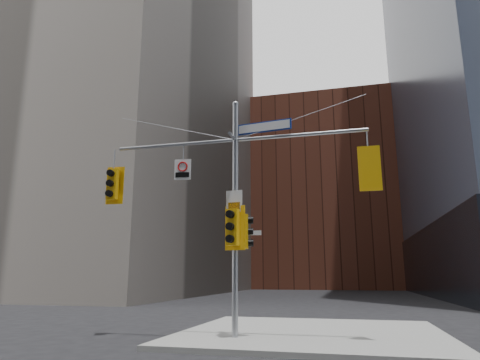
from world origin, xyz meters
The scene contains 13 objects.
ground centered at (0.00, 0.00, 0.00)m, with size 160.00×160.00×0.00m, color black.
sidewalk_corner centered at (2.00, 4.00, 0.07)m, with size 8.00×8.00×0.15m, color gray.
brick_midrise centered at (0.00, 58.00, 14.00)m, with size 26.00×20.00×28.00m, color brown.
signal_assembly centered at (0.00, 1.99, 4.42)m, with size 8.00×0.80×7.30m.
traffic_light_west_arm centered at (-4.20, 2.01, 4.80)m, with size 0.61×0.49×1.27m.
traffic_light_east_arm centered at (3.95, 1.99, 4.80)m, with size 0.62×0.49×1.29m.
traffic_light_pole_side centered at (0.32, 2.01, 3.13)m, with size 0.43×0.36×1.01m.
traffic_light_pole_front centered at (0.00, 1.73, 3.24)m, with size 0.63×0.54×1.32m.
street_sign_blade centered at (0.91, 2.00, 6.35)m, with size 1.74×0.26×0.34m.
regulatory_sign_arm centered at (-1.73, 1.97, 5.17)m, with size 0.53×0.11×0.67m.
regulatory_sign_pole centered at (0.00, 1.88, 4.02)m, with size 0.50×0.06×0.66m.
street_blade_ew centered at (0.45, 2.00, 3.09)m, with size 0.68×0.06×0.14m.
street_blade_ns centered at (0.00, 2.45, 2.94)m, with size 0.12×0.78×0.16m.
Camera 1 is at (3.29, -10.34, 1.86)m, focal length 32.00 mm.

